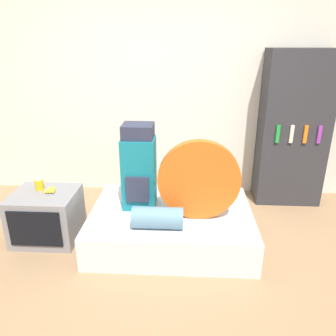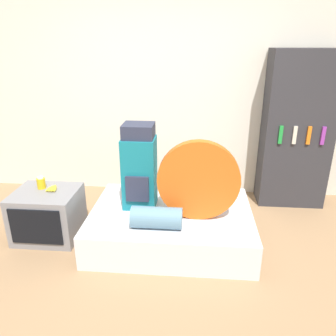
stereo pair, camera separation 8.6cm
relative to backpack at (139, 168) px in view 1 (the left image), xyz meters
The scene contains 10 objects.
ground_plane 1.07m from the backpack, 74.88° to the right, with size 16.00×16.00×0.00m, color #997551.
wall_back 1.28m from the backpack, 79.99° to the left, with size 8.00×0.05×2.60m.
bed 0.67m from the backpack, 15.40° to the right, with size 1.59×1.16×0.33m.
backpack is the anchor object (origin of this frame).
tent_bag 0.62m from the backpack, 19.41° to the right, with size 0.76×0.09×0.76m.
sleeping_roll 0.56m from the backpack, 62.62° to the right, with size 0.46×0.20×0.20m.
television 1.07m from the backpack, behind, with size 0.63×0.55×0.50m.
canister 1.02m from the backpack, behind, with size 0.08×0.08×0.12m.
banana_bunch 0.91m from the backpack, behind, with size 0.12×0.15×0.03m.
bookshelf 1.95m from the backpack, 27.45° to the left, with size 0.77×0.41×1.83m.
Camera 1 is at (0.25, -2.23, 1.90)m, focal length 35.00 mm.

